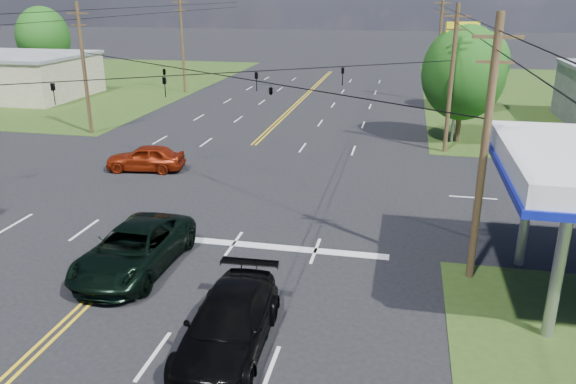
% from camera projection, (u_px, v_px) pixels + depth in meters
% --- Properties ---
extents(ground, '(280.00, 280.00, 0.00)m').
position_uv_depth(ground, '(216.00, 180.00, 31.85)').
color(ground, black).
rests_on(ground, ground).
extents(grass_nw, '(46.00, 48.00, 0.03)m').
position_uv_depth(grass_nw, '(27.00, 81.00, 68.15)').
color(grass_nw, '#2A4215').
rests_on(grass_nw, ground).
extents(stop_bar, '(10.00, 0.50, 0.02)m').
position_uv_depth(stop_bar, '(268.00, 247.00, 23.50)').
color(stop_bar, silver).
rests_on(stop_bar, ground).
extents(retail_nw, '(16.00, 11.00, 4.00)m').
position_uv_depth(retail_nw, '(5.00, 77.00, 57.29)').
color(retail_nw, tan).
rests_on(retail_nw, ground).
extents(pole_se, '(1.60, 0.28, 9.50)m').
position_uv_depth(pole_se, '(484.00, 150.00, 19.38)').
color(pole_se, '#48311E').
rests_on(pole_se, ground).
extents(pole_nw, '(1.60, 0.28, 9.50)m').
position_uv_depth(pole_nw, '(84.00, 67.00, 41.03)').
color(pole_nw, '#48311E').
rests_on(pole_nw, ground).
extents(pole_ne, '(1.60, 0.28, 9.50)m').
position_uv_depth(pole_ne, '(451.00, 78.00, 35.98)').
color(pole_ne, '#48311E').
rests_on(pole_ne, ground).
extents(pole_left_far, '(1.60, 0.28, 10.00)m').
position_uv_depth(pole_left_far, '(182.00, 43.00, 58.47)').
color(pole_left_far, '#48311E').
rests_on(pole_left_far, ground).
extents(pole_right_far, '(1.60, 0.28, 10.00)m').
position_uv_depth(pole_right_far, '(439.00, 47.00, 53.42)').
color(pole_right_far, '#48311E').
rests_on(pole_right_far, ground).
extents(span_wire_signals, '(26.00, 18.00, 1.13)m').
position_uv_depth(span_wire_signals, '(212.00, 74.00, 29.84)').
color(span_wire_signals, black).
rests_on(span_wire_signals, ground).
extents(power_lines, '(26.04, 100.00, 0.64)m').
position_uv_depth(power_lines, '(195.00, 25.00, 27.13)').
color(power_lines, black).
rests_on(power_lines, ground).
extents(tree_right_a, '(5.70, 5.70, 8.18)m').
position_uv_depth(tree_right_a, '(464.00, 73.00, 38.57)').
color(tree_right_a, '#48311E').
rests_on(tree_right_a, ground).
extents(tree_right_b, '(4.94, 4.94, 7.09)m').
position_uv_depth(tree_right_b, '(481.00, 63.00, 49.37)').
color(tree_right_b, '#48311E').
rests_on(tree_right_b, ground).
extents(tree_far_l, '(6.08, 6.08, 8.72)m').
position_uv_depth(tree_far_l, '(43.00, 37.00, 65.83)').
color(tree_far_l, '#48311E').
rests_on(tree_far_l, ground).
extents(pickup_dkgreen, '(2.99, 6.25, 1.72)m').
position_uv_depth(pickup_dkgreen, '(134.00, 249.00, 21.30)').
color(pickup_dkgreen, black).
rests_on(pickup_dkgreen, ground).
extents(suv_black, '(2.52, 5.80, 1.66)m').
position_uv_depth(suv_black, '(229.00, 324.00, 16.50)').
color(suv_black, black).
rests_on(suv_black, ground).
extents(sedan_red, '(4.79, 2.43, 1.56)m').
position_uv_depth(sedan_red, '(145.00, 158.00, 33.43)').
color(sedan_red, maroon).
rests_on(sedan_red, ground).
extents(polesign_ne, '(2.26, 0.89, 8.29)m').
position_uv_depth(polesign_ne, '(461.00, 49.00, 37.82)').
color(polesign_ne, '#A5A5AA').
rests_on(polesign_ne, ground).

